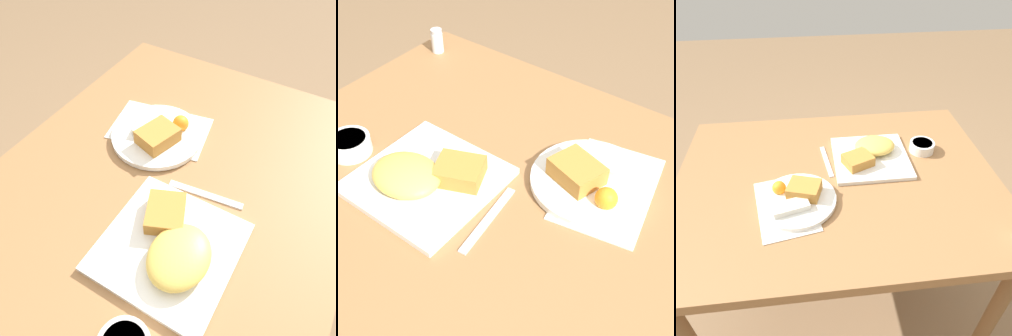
{
  "view_description": "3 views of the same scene",
  "coord_description": "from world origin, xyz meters",
  "views": [
    {
      "loc": [
        -0.4,
        -0.25,
        1.37
      ],
      "look_at": [
        0.04,
        0.01,
        0.77
      ],
      "focal_mm": 35.0,
      "sensor_mm": 36.0,
      "label": 1
    },
    {
      "loc": [
        0.4,
        -0.53,
        1.41
      ],
      "look_at": [
        0.0,
        -0.0,
        0.79
      ],
      "focal_mm": 50.0,
      "sensor_mm": 36.0,
      "label": 2
    },
    {
      "loc": [
        0.08,
        0.84,
        1.47
      ],
      "look_at": [
        -0.02,
        0.01,
        0.79
      ],
      "focal_mm": 35.0,
      "sensor_mm": 36.0,
      "label": 3
    }
  ],
  "objects": [
    {
      "name": "ground_plane",
      "position": [
        0.0,
        0.0,
        0.0
      ],
      "size": [
        8.0,
        8.0,
        0.0
      ],
      "primitive_type": "plane",
      "color": "#846647"
    },
    {
      "name": "dining_table",
      "position": [
        0.0,
        0.0,
        0.66
      ],
      "size": [
        1.1,
        0.83,
        0.74
      ],
      "color": "olive",
      "rests_on": "ground_plane"
    },
    {
      "name": "menu_card",
      "position": [
        0.17,
        0.11,
        0.74
      ],
      "size": [
        0.22,
        0.29,
        0.0
      ],
      "rotation": [
        0.0,
        0.0,
        0.19
      ],
      "color": "silver",
      "rests_on": "dining_table"
    },
    {
      "name": "plate_oval_far",
      "position": [
        0.14,
        0.1,
        0.76
      ],
      "size": [
        0.24,
        0.24,
        0.05
      ],
      "color": "white",
      "rests_on": "menu_card"
    },
    {
      "name": "butter_knife",
      "position": [
        0.03,
        -0.1,
        0.74
      ],
      "size": [
        0.04,
        0.18,
        0.0
      ],
      "rotation": [
        0.0,
        0.0,
        1.69
      ],
      "color": "silver",
      "rests_on": "dining_table"
    },
    {
      "name": "plate_square_near",
      "position": [
        -0.13,
        -0.1,
        0.76
      ],
      "size": [
        0.27,
        0.27,
        0.06
      ],
      "color": "white",
      "rests_on": "dining_table"
    }
  ]
}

